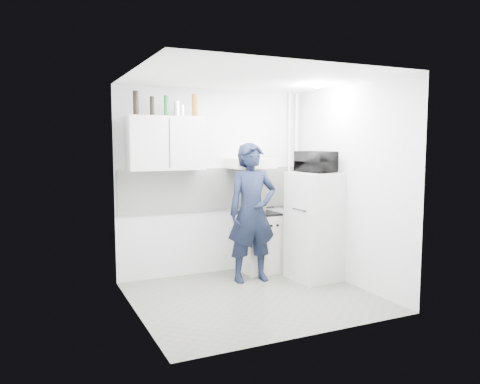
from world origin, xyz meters
name	(u,v)px	position (x,y,z in m)	size (l,w,h in m)	color
floor	(253,297)	(0.00, 0.00, 0.00)	(2.80, 2.80, 0.00)	#63635D
ceiling	(254,78)	(0.00, 0.00, 2.60)	(2.80, 2.80, 0.00)	white
wall_back	(214,182)	(0.00, 1.25, 1.30)	(2.80, 2.80, 0.00)	silver
wall_left	(135,196)	(-1.40, 0.00, 1.30)	(2.60, 2.60, 0.00)	silver
wall_right	(350,186)	(1.40, 0.00, 1.30)	(2.60, 2.60, 0.00)	silver
person	(252,213)	(0.29, 0.63, 0.93)	(0.68, 0.44, 1.86)	black
stove	(259,243)	(0.59, 1.00, 0.41)	(0.52, 0.52, 0.83)	silver
fridge	(315,226)	(1.10, 0.34, 0.73)	(0.61, 0.61, 1.46)	silver
stove_top	(259,213)	(0.59, 1.00, 0.85)	(0.50, 0.50, 0.03)	black
saucepan	(260,210)	(0.58, 0.94, 0.91)	(0.17, 0.17, 0.09)	silver
microwave	(316,162)	(1.10, 0.34, 1.60)	(0.35, 0.51, 0.28)	black
bottle_a	(136,103)	(-1.13, 1.07, 2.35)	(0.07, 0.07, 0.31)	black
bottle_c	(152,106)	(-0.92, 1.07, 2.32)	(0.06, 0.06, 0.25)	black
bottle_d	(166,106)	(-0.74, 1.07, 2.33)	(0.06, 0.06, 0.27)	#144C1E
canister_a	(177,109)	(-0.60, 1.07, 2.30)	(0.08, 0.08, 0.20)	silver
canister_b	(182,111)	(-0.53, 1.07, 2.28)	(0.08, 0.08, 0.15)	silver
bottle_e	(195,106)	(-0.35, 1.07, 2.35)	(0.08, 0.08, 0.30)	brown
upper_cabinet	(166,143)	(-0.75, 1.07, 1.85)	(1.00, 0.35, 0.70)	silver
range_hood	(251,163)	(0.45, 1.00, 1.57)	(0.60, 0.50, 0.14)	silver
backsplash	(215,189)	(0.00, 1.24, 1.20)	(2.74, 0.03, 0.60)	white
pipe_a	(296,180)	(1.30, 1.17, 1.30)	(0.05, 0.05, 2.60)	silver
pipe_b	(289,180)	(1.18, 1.17, 1.30)	(0.04, 0.04, 2.60)	silver
ceiling_spot_fixture	(317,87)	(1.00, 0.20, 2.57)	(0.10, 0.10, 0.02)	white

